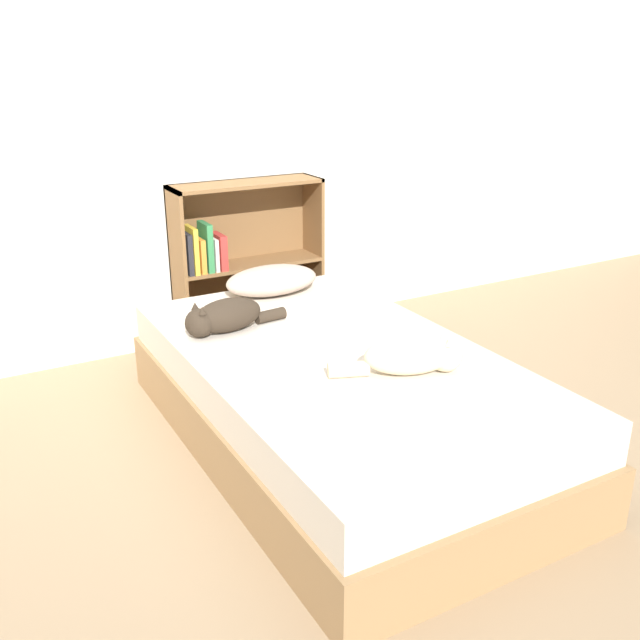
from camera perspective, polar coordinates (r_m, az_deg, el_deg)
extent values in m
plane|color=#997F60|center=(3.22, 1.39, -9.78)|extent=(8.00, 8.00, 0.00)
cube|color=silver|center=(4.14, -9.35, 15.10)|extent=(8.00, 0.06, 2.50)
cube|color=#99754C|center=(3.16, 1.41, -7.77)|extent=(1.20, 2.10, 0.26)
cube|color=beige|center=(3.06, 1.44, -4.20)|extent=(1.17, 2.03, 0.18)
ellipsoid|color=#B29E8E|center=(3.76, -3.88, 3.20)|extent=(0.50, 0.31, 0.15)
ellipsoid|color=beige|center=(2.83, 7.10, -2.81)|extent=(0.40, 0.29, 0.16)
sphere|color=beige|center=(2.88, 10.02, -2.77)|extent=(0.14, 0.14, 0.14)
cone|color=beige|center=(2.88, 9.89, -1.16)|extent=(0.04, 0.04, 0.03)
cone|color=beige|center=(2.82, 10.34, -1.72)|extent=(0.04, 0.04, 0.03)
cylinder|color=beige|center=(2.80, 2.27, -3.98)|extent=(0.17, 0.12, 0.06)
ellipsoid|color=#33281E|center=(3.26, -7.39, 0.39)|extent=(0.35, 0.19, 0.16)
sphere|color=#33281E|center=(3.21, -9.62, -0.24)|extent=(0.13, 0.13, 0.13)
cone|color=#33281E|center=(3.15, -9.41, 0.76)|extent=(0.04, 0.04, 0.03)
cone|color=#33281E|center=(3.22, -9.97, 1.11)|extent=(0.04, 0.04, 0.03)
cylinder|color=#33281E|center=(3.38, -3.99, 0.36)|extent=(0.15, 0.07, 0.06)
cube|color=brown|center=(4.05, -11.25, 3.64)|extent=(0.02, 0.26, 0.95)
cube|color=brown|center=(4.37, -0.58, 5.30)|extent=(0.02, 0.26, 0.95)
cube|color=brown|center=(4.34, -5.50, -1.38)|extent=(0.87, 0.26, 0.02)
cube|color=brown|center=(4.09, -5.95, 10.80)|extent=(0.87, 0.26, 0.02)
cube|color=brown|center=(4.19, -5.72, 4.53)|extent=(0.83, 0.26, 0.02)
cube|color=brown|center=(4.30, -6.37, 4.91)|extent=(0.87, 0.02, 0.95)
cube|color=#232328|center=(3.99, -10.65, 5.29)|extent=(0.03, 0.16, 0.23)
cube|color=gold|center=(4.00, -10.21, 5.56)|extent=(0.03, 0.16, 0.26)
cube|color=orange|center=(4.02, -9.66, 5.18)|extent=(0.03, 0.16, 0.19)
cube|color=#337F47|center=(4.02, -9.12, 5.81)|extent=(0.03, 0.16, 0.27)
cube|color=beige|center=(4.04, -8.60, 5.30)|extent=(0.02, 0.16, 0.18)
cube|color=#B7332D|center=(4.06, -8.06, 5.47)|extent=(0.04, 0.16, 0.20)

